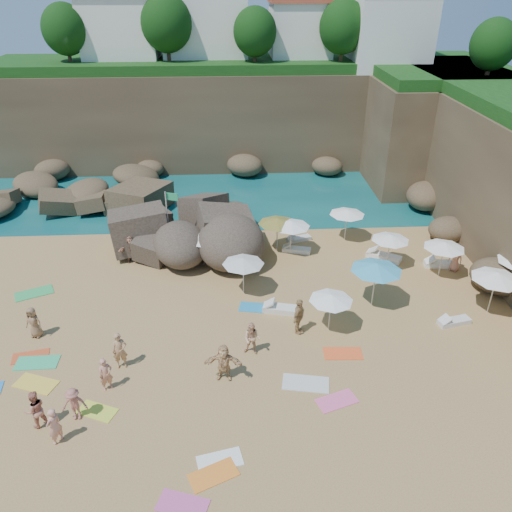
{
  "coord_description": "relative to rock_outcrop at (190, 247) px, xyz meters",
  "views": [
    {
      "loc": [
        0.76,
        -19.87,
        14.92
      ],
      "look_at": [
        2.0,
        3.0,
        2.0
      ],
      "focal_mm": 35.0,
      "sensor_mm": 36.0,
      "label": 1
    }
  ],
  "objects": [
    {
      "name": "ground",
      "position": [
        1.89,
        -7.95,
        0.0
      ],
      "size": [
        120.0,
        120.0,
        0.0
      ],
      "primitive_type": "plane",
      "color": "tan",
      "rests_on": "ground"
    },
    {
      "name": "seawater",
      "position": [
        1.89,
        22.05,
        0.0
      ],
      "size": [
        120.0,
        120.0,
        0.0
      ],
      "primitive_type": "plane",
      "color": "#0C4751",
      "rests_on": "ground"
    },
    {
      "name": "cliff_back",
      "position": [
        3.89,
        17.05,
        4.0
      ],
      "size": [
        44.0,
        8.0,
        8.0
      ],
      "primitive_type": "cube",
      "color": "brown",
      "rests_on": "ground"
    },
    {
      "name": "cliff_corner",
      "position": [
        18.89,
        12.05,
        4.0
      ],
      "size": [
        10.0,
        12.0,
        8.0
      ],
      "primitive_type": "cube",
      "color": "brown",
      "rests_on": "ground"
    },
    {
      "name": "rock_promontory",
      "position": [
        -9.11,
        8.05,
        0.0
      ],
      "size": [
        12.0,
        7.0,
        2.0
      ],
      "primitive_type": null,
      "color": "brown",
      "rests_on": "ground"
    },
    {
      "name": "clifftop_buildings",
      "position": [
        4.85,
        17.84,
        11.24
      ],
      "size": [
        28.48,
        9.48,
        7.0
      ],
      "color": "white",
      "rests_on": "cliff_back"
    },
    {
      "name": "clifftop_trees",
      "position": [
        6.66,
        11.57,
        11.26
      ],
      "size": [
        35.6,
        23.82,
        4.4
      ],
      "color": "#11380F",
      "rests_on": "ground"
    },
    {
      "name": "marina_masts",
      "position": [
        -14.61,
        22.05,
        3.0
      ],
      "size": [
        3.1,
        0.1,
        6.0
      ],
      "color": "white",
      "rests_on": "ground"
    },
    {
      "name": "rock_outcrop",
      "position": [
        0.0,
        0.0,
        0.0
      ],
      "size": [
        8.48,
        7.1,
        2.96
      ],
      "primitive_type": null,
      "rotation": [
        0.0,
        0.0,
        0.23
      ],
      "color": "brown",
      "rests_on": "ground"
    },
    {
      "name": "flag_pole",
      "position": [
        -1.03,
        -0.66,
        2.56
      ],
      "size": [
        0.77,
        0.26,
        4.01
      ],
      "color": "silver",
      "rests_on": "ground"
    },
    {
      "name": "parasol_0",
      "position": [
        0.96,
        -2.26,
        1.88
      ],
      "size": [
        2.16,
        2.16,
        2.05
      ],
      "color": "silver",
      "rests_on": "ground"
    },
    {
      "name": "parasol_1",
      "position": [
        11.69,
        -3.0,
        1.88
      ],
      "size": [
        2.16,
        2.16,
        2.05
      ],
      "color": "silver",
      "rests_on": "ground"
    },
    {
      "name": "parasol_2",
      "position": [
        14.34,
        -4.23,
        1.96
      ],
      "size": [
        2.26,
        2.26,
        2.14
      ],
      "color": "silver",
      "rests_on": "ground"
    },
    {
      "name": "parasol_3",
      "position": [
        9.93,
        0.48,
        1.94
      ],
      "size": [
        2.24,
        2.24,
        2.12
      ],
      "color": "silver",
      "rests_on": "ground"
    },
    {
      "name": "parasol_6",
      "position": [
        5.41,
        -0.79,
        2.04
      ],
      "size": [
        2.35,
        2.35,
        2.22
      ],
      "color": "silver",
      "rests_on": "ground"
    },
    {
      "name": "parasol_7",
      "position": [
        6.19,
        -1.14,
        2.0
      ],
      "size": [
        2.3,
        2.3,
        2.18
      ],
      "color": "silver",
      "rests_on": "ground"
    },
    {
      "name": "parasol_8",
      "position": [
        15.54,
        -7.79,
        2.12
      ],
      "size": [
        2.44,
        2.44,
        2.31
      ],
      "color": "silver",
      "rests_on": "ground"
    },
    {
      "name": "parasol_9",
      "position": [
        3.2,
        -5.34,
        1.93
      ],
      "size": [
        2.22,
        2.22,
        2.1
      ],
      "color": "silver",
      "rests_on": "ground"
    },
    {
      "name": "parasol_10",
      "position": [
        9.8,
        -6.84,
        2.26
      ],
      "size": [
        2.6,
        2.6,
        2.46
      ],
      "color": "silver",
      "rests_on": "ground"
    },
    {
      "name": "parasol_11",
      "position": [
        7.19,
        -8.76,
        1.81
      ],
      "size": [
        2.09,
        2.09,
        1.98
      ],
      "color": "silver",
      "rests_on": "ground"
    },
    {
      "name": "lounger_0",
      "position": [
        6.95,
        0.48,
        0.12
      ],
      "size": [
        1.64,
        1.0,
        0.24
      ],
      "primitive_type": "cube",
      "rotation": [
        0.0,
        0.0,
        0.33
      ],
      "color": "silver",
      "rests_on": "ground"
    },
    {
      "name": "lounger_1",
      "position": [
        6.61,
        -1.01,
        0.13
      ],
      "size": [
        1.82,
        1.02,
        0.27
      ],
      "primitive_type": "cube",
      "rotation": [
        0.0,
        0.0,
        -0.27
      ],
      "color": "silver",
      "rests_on": "ground"
    },
    {
      "name": "lounger_2",
      "position": [
        14.85,
        -3.22,
        0.15
      ],
      "size": [
        1.94,
        0.81,
        0.29
      ],
      "primitive_type": "cube",
      "rotation": [
        0.0,
        0.0,
        -0.1
      ],
      "color": "white",
      "rests_on": "ground"
    },
    {
      "name": "lounger_3",
      "position": [
        5.1,
        -7.24,
        0.15
      ],
      "size": [
        2.04,
        1.09,
        0.3
      ],
      "primitive_type": "cube",
      "rotation": [
        0.0,
        0.0,
        -0.24
      ],
      "color": "silver",
      "rests_on": "ground"
    },
    {
      "name": "lounger_4",
      "position": [
        11.74,
        -2.18,
        0.16
      ],
      "size": [
        2.08,
        1.69,
        0.32
      ],
      "primitive_type": "cube",
      "rotation": [
        0.0,
        0.0,
        -0.58
      ],
      "color": "white",
      "rests_on": "ground"
    },
    {
      "name": "lounger_5",
      "position": [
        13.42,
        -8.7,
        0.13
      ],
      "size": [
        1.7,
        0.88,
        0.25
      ],
      "primitive_type": "cube",
      "rotation": [
        0.0,
        0.0,
        0.22
      ],
      "color": "silver",
      "rests_on": "ground"
    },
    {
      "name": "towel_1",
      "position": [
        0.82,
        -17.66,
        0.01
      ],
      "size": [
        1.82,
        1.29,
        0.03
      ],
      "primitive_type": "cube",
      "rotation": [
        0.0,
        0.0,
        -0.32
      ],
      "color": "#D35298",
      "rests_on": "ground"
    },
    {
      "name": "towel_2",
      "position": [
        1.8,
        -16.59,
        0.01
      ],
      "size": [
        1.85,
        1.43,
        0.03
      ],
      "primitive_type": "cube",
      "rotation": [
        0.0,
        0.0,
        0.42
      ],
      "color": "orange",
      "rests_on": "ground"
    },
    {
      "name": "towel_3",
      "position": [
        -6.1,
        -10.49,
        0.02
      ],
      "size": [
        1.86,
        0.96,
        0.03
      ],
      "primitive_type": "cube",
      "rotation": [
        0.0,
        0.0,
        0.02
      ],
      "color": "#34B877",
      "rests_on": "ground"
    },
    {
      "name": "towel_4",
      "position": [
        -5.72,
        -11.82,
        0.02
      ],
      "size": [
        1.96,
        1.44,
        0.03
      ],
      "primitive_type": "cube",
      "rotation": [
        0.0,
        0.0,
        -0.36
      ],
      "color": "yellow",
      "rests_on": "ground"
    },
    {
      "name": "towel_5",
      "position": [
        2.01,
        -16.03,
        0.01
      ],
      "size": [
        1.72,
        1.13,
        0.03
      ],
      "primitive_type": "cube",
      "rotation": [
        0.0,
        0.0,
        0.23
      ],
      "color": "white",
      "rests_on": "ground"
    },
    {
      "name": "towel_7",
      "position": [
        -6.53,
        -10.05,
        0.01
      ],
      "size": [
        1.7,
        1.08,
        0.03
      ],
      "primitive_type": "cube",
      "rotation": [
        0.0,
        0.0,
        0.2
      ],
      "color": "#CF4C24",
      "rests_on": "ground"
    },
    {
      "name": "towel_8",
      "position": [
        3.79,
        -6.84,
        0.02
      ],
      "size": [
        1.86,
        1.18,
        0.03
      ],
      "primitive_type": "cube",
      "rotation": [
        0.0,
        0.0,
        -0.19
      ],
      "color": "#2387BD",
      "rests_on": "ground"
    },
    {
      "name": "towel_9",
      "position": [
        6.68,
        -13.45,
        0.01
      ],
      "size": [
        1.81,
        1.32,
        0.03
      ],
      "primitive_type": "cube",
      "rotation": [
        0.0,
        0.0,
        0.35
      ],
      "color": "pink",
      "rests_on": "ground"
    },
    {
      "name": "towel_10",
      "position": [
        7.52,
        -10.62,
        0.02
      ],
      "size": [
        1.77,
        0.95,
        0.03
      ],
      "primitive_type": "cube",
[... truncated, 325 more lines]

